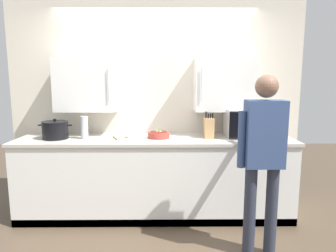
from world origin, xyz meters
TOP-DOWN VIEW (x-y plane):
  - back_wall_tiled at (-0.00, 1.20)m, footprint 3.69×0.44m
  - counter_unit at (0.00, 0.84)m, footprint 3.23×0.71m
  - microwave_oven at (1.11, 0.89)m, footprint 0.57×0.38m
  - thermos_flask at (-0.82, 0.80)m, footprint 0.09×0.09m
  - wooden_spoon at (-0.40, 0.84)m, footprint 0.21×0.21m
  - knife_block at (0.63, 0.85)m, footprint 0.11×0.15m
  - fruit_bowl at (0.04, 0.85)m, footprint 0.26×0.26m
  - stock_pot at (-1.16, 0.81)m, footprint 0.39×0.30m
  - person_figure at (1.00, -0.01)m, footprint 0.44×0.67m

SIDE VIEW (x-z plane):
  - counter_unit at x=0.00m, z-range 0.00..0.95m
  - wooden_spoon at x=-0.40m, z-range 0.95..0.97m
  - fruit_bowl at x=0.04m, z-range 0.95..1.04m
  - person_figure at x=1.00m, z-range 0.17..1.84m
  - stock_pot at x=-1.16m, z-range 0.94..1.17m
  - knife_block at x=0.63m, z-range 0.91..1.23m
  - thermos_flask at x=-0.82m, z-range 0.95..1.22m
  - microwave_oven at x=1.11m, z-range 0.95..1.29m
  - back_wall_tiled at x=0.00m, z-range 0.05..2.77m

